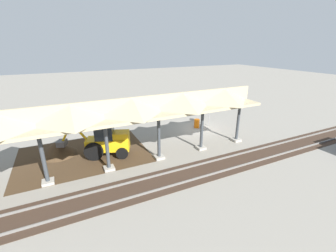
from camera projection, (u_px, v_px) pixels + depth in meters
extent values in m
plane|color=gray|center=(197.00, 128.00, 23.09)|extent=(120.00, 120.00, 0.00)
cube|color=#42301E|center=(84.00, 154.00, 17.62)|extent=(9.53, 7.00, 0.01)
cube|color=#9E998E|center=(236.00, 140.00, 20.10)|extent=(0.70, 0.70, 0.20)
cylinder|color=#383D42|center=(238.00, 122.00, 19.52)|extent=(0.24, 0.24, 3.60)
cube|color=#9E998E|center=(201.00, 148.00, 18.55)|extent=(0.70, 0.70, 0.20)
cylinder|color=#383D42|center=(202.00, 128.00, 17.97)|extent=(0.24, 0.24, 3.60)
cube|color=#9E998E|center=(159.00, 157.00, 17.01)|extent=(0.70, 0.70, 0.20)
cylinder|color=#383D42|center=(159.00, 136.00, 16.43)|extent=(0.24, 0.24, 3.60)
cube|color=#9E998E|center=(109.00, 168.00, 15.47)|extent=(0.70, 0.70, 0.20)
cylinder|color=#383D42|center=(107.00, 146.00, 14.89)|extent=(0.24, 0.24, 3.60)
cube|color=#9E998E|center=(48.00, 182.00, 13.93)|extent=(0.70, 0.70, 0.20)
cylinder|color=#383D42|center=(43.00, 158.00, 13.35)|extent=(0.24, 0.24, 3.60)
cube|color=tan|center=(104.00, 119.00, 14.24)|extent=(23.79, 3.20, 0.20)
cube|color=tan|center=(103.00, 109.00, 14.02)|extent=(23.79, 0.20, 1.10)
pyramid|color=tan|center=(223.00, 95.00, 17.88)|extent=(3.39, 3.20, 1.10)
pyramid|color=tan|center=(182.00, 100.00, 16.33)|extent=(3.39, 3.20, 1.10)
pyramid|color=tan|center=(132.00, 105.00, 14.79)|extent=(3.39, 3.20, 1.10)
pyramid|color=tan|center=(71.00, 113.00, 13.25)|extent=(3.39, 3.20, 1.10)
cube|color=slate|center=(242.00, 153.00, 17.64)|extent=(60.00, 0.08, 0.15)
cube|color=slate|center=(256.00, 161.00, 16.42)|extent=(60.00, 0.08, 0.15)
cube|color=#38281E|center=(249.00, 158.00, 17.05)|extent=(60.00, 2.58, 0.03)
cylinder|color=gray|center=(209.00, 117.00, 23.62)|extent=(0.06, 0.06, 1.97)
cylinder|color=red|center=(209.00, 109.00, 23.35)|extent=(0.67, 0.41, 0.76)
cube|color=#EAB214|center=(108.00, 144.00, 17.20)|extent=(3.45, 2.38, 0.90)
cube|color=#1E262D|center=(104.00, 130.00, 16.80)|extent=(1.64, 1.56, 1.40)
cube|color=#EAB214|center=(121.00, 135.00, 17.04)|extent=(1.47, 1.44, 0.50)
cylinder|color=black|center=(98.00, 143.00, 17.90)|extent=(1.41, 0.79, 1.40)
cylinder|color=black|center=(94.00, 151.00, 16.56)|extent=(1.41, 0.79, 1.40)
cylinder|color=black|center=(124.00, 146.00, 18.07)|extent=(0.95, 0.61, 0.90)
cylinder|color=black|center=(122.00, 153.00, 16.85)|extent=(0.95, 0.61, 0.90)
cylinder|color=#EAB214|center=(79.00, 131.00, 16.68)|extent=(1.06, 0.56, 1.41)
cylinder|color=#EAB214|center=(66.00, 133.00, 16.66)|extent=(1.04, 0.53, 1.67)
cube|color=#47474C|center=(62.00, 143.00, 16.90)|extent=(0.85, 0.96, 0.40)
cone|color=#42301E|center=(59.00, 154.00, 17.70)|extent=(5.61, 5.61, 2.20)
cylinder|color=orange|center=(197.00, 123.00, 23.21)|extent=(0.56, 0.56, 0.90)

